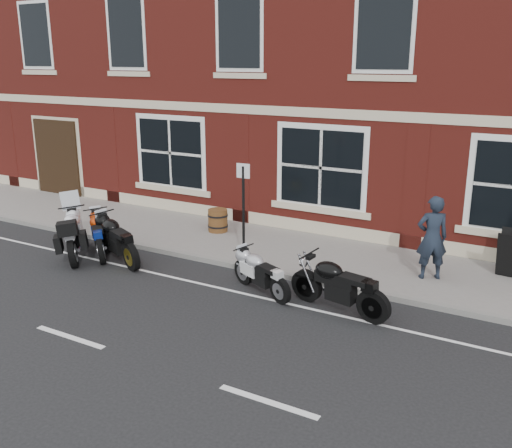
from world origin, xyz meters
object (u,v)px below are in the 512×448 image
(moto_naked_black, at_px, (338,283))
(parking_sign, at_px, (243,206))
(moto_touring_silver, at_px, (76,232))
(moto_sport_red, at_px, (101,233))
(barrel_planter, at_px, (218,220))
(moto_sport_black, at_px, (118,238))
(pedestrian_left, at_px, (432,238))
(moto_sport_silver, at_px, (261,271))

(moto_naked_black, relative_size, parking_sign, 0.93)
(moto_touring_silver, relative_size, moto_sport_red, 1.11)
(moto_naked_black, distance_m, parking_sign, 3.20)
(barrel_planter, relative_size, parking_sign, 0.27)
(moto_sport_black, relative_size, moto_naked_black, 0.97)
(moto_sport_black, height_order, barrel_planter, moto_sport_black)
(moto_sport_red, height_order, moto_sport_black, moto_sport_black)
(moto_naked_black, xyz_separation_m, parking_sign, (-2.83, 1.17, 0.91))
(moto_sport_red, relative_size, barrel_planter, 2.57)
(moto_touring_silver, height_order, pedestrian_left, pedestrian_left)
(moto_touring_silver, relative_size, moto_sport_silver, 1.03)
(moto_touring_silver, xyz_separation_m, pedestrian_left, (8.08, 2.51, 0.43))
(barrel_planter, bearing_deg, moto_sport_black, -108.36)
(moto_sport_red, height_order, parking_sign, parking_sign)
(pedestrian_left, xyz_separation_m, parking_sign, (-4.04, -1.16, 0.44))
(moto_sport_red, relative_size, moto_naked_black, 0.73)
(moto_sport_black, xyz_separation_m, moto_naked_black, (5.73, -0.06, -0.01))
(moto_sport_red, bearing_deg, pedestrian_left, -30.17)
(moto_sport_silver, bearing_deg, parking_sign, 68.75)
(moto_sport_red, distance_m, barrel_planter, 3.22)
(moto_naked_black, relative_size, pedestrian_left, 1.19)
(moto_sport_red, distance_m, pedestrian_left, 7.95)
(moto_touring_silver, xyz_separation_m, moto_naked_black, (6.88, 0.18, -0.04))
(moto_sport_red, xyz_separation_m, moto_naked_black, (6.45, -0.25, 0.02))
(pedestrian_left, height_order, parking_sign, parking_sign)
(moto_sport_silver, xyz_separation_m, barrel_planter, (-3.03, 2.94, -0.04))
(parking_sign, bearing_deg, moto_sport_black, -160.51)
(moto_sport_black, distance_m, parking_sign, 3.23)
(barrel_planter, distance_m, parking_sign, 2.85)
(moto_sport_black, relative_size, moto_sport_silver, 1.23)
(moto_sport_red, distance_m, moto_sport_black, 0.75)
(moto_sport_silver, xyz_separation_m, pedestrian_left, (2.93, 2.29, 0.57))
(pedestrian_left, xyz_separation_m, barrel_planter, (-5.96, 0.65, -0.61))
(moto_sport_black, height_order, pedestrian_left, pedestrian_left)
(parking_sign, bearing_deg, moto_touring_silver, -163.10)
(moto_naked_black, bearing_deg, parking_sign, 79.34)
(moto_naked_black, height_order, barrel_planter, moto_naked_black)
(moto_sport_silver, height_order, barrel_planter, moto_sport_silver)
(moto_touring_silver, height_order, moto_sport_red, moto_touring_silver)
(moto_sport_silver, relative_size, barrel_planter, 2.75)
(moto_naked_black, bearing_deg, moto_sport_silver, 100.30)
(moto_sport_red, bearing_deg, moto_sport_black, -60.19)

